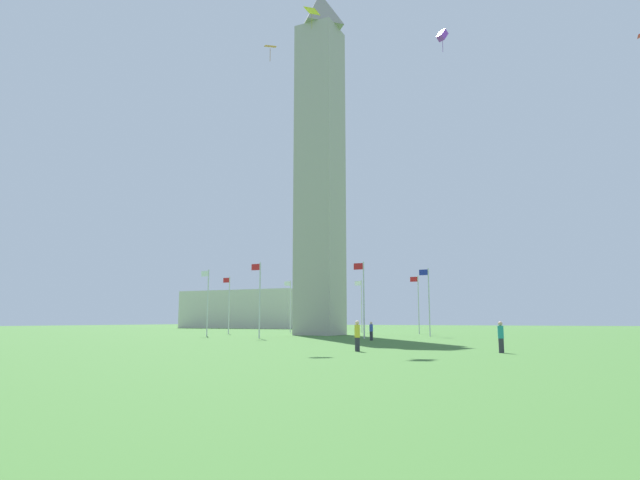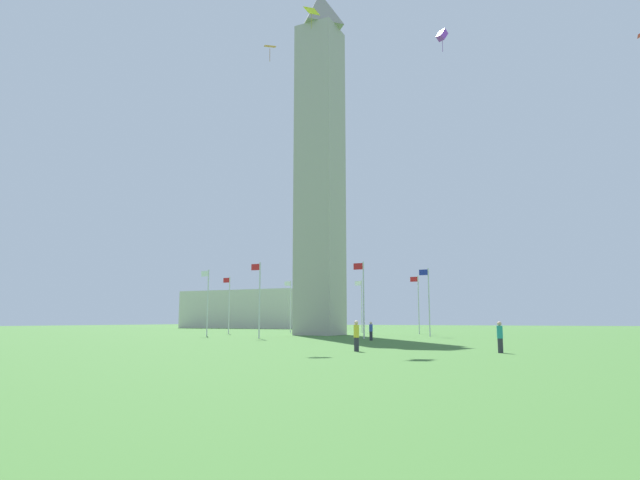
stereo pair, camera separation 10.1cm
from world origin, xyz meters
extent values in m
plane|color=#3D6B2D|center=(0.00, 0.00, 0.00)|extent=(260.00, 260.00, 0.00)
cube|color=#A8A399|center=(0.00, 0.00, 19.94)|extent=(4.99, 4.99, 39.88)
pyramid|color=gray|center=(0.00, 0.00, 42.60)|extent=(4.99, 4.99, 5.44)
cylinder|color=silver|center=(13.64, 0.00, 3.80)|extent=(0.14, 0.14, 7.61)
cube|color=red|center=(14.19, 0.00, 7.16)|extent=(1.00, 0.03, 0.64)
cylinder|color=silver|center=(9.64, 9.64, 3.80)|extent=(0.14, 0.14, 7.61)
cube|color=white|center=(10.19, 9.64, 7.16)|extent=(1.00, 0.03, 0.64)
cylinder|color=silver|center=(0.00, 13.64, 3.80)|extent=(0.14, 0.14, 7.61)
cube|color=red|center=(0.55, 13.64, 7.16)|extent=(1.00, 0.03, 0.64)
cylinder|color=silver|center=(-9.64, 9.64, 3.80)|extent=(0.14, 0.14, 7.61)
cube|color=red|center=(-9.09, 9.64, 7.16)|extent=(1.00, 0.03, 0.64)
cylinder|color=silver|center=(-13.64, 0.00, 3.80)|extent=(0.14, 0.14, 7.61)
cube|color=#1E2D99|center=(-13.09, 0.00, 7.16)|extent=(1.00, 0.03, 0.64)
cylinder|color=silver|center=(-9.64, -9.64, 3.80)|extent=(0.14, 0.14, 7.61)
cube|color=red|center=(-9.09, -9.64, 7.16)|extent=(1.00, 0.03, 0.64)
cylinder|color=silver|center=(0.00, -13.64, 3.80)|extent=(0.14, 0.14, 7.61)
cube|color=white|center=(0.55, -13.64, 7.16)|extent=(1.00, 0.03, 0.64)
cylinder|color=silver|center=(9.64, -9.64, 3.80)|extent=(0.14, 0.14, 7.61)
cube|color=white|center=(10.19, -9.64, 7.16)|extent=(1.00, 0.03, 0.64)
cylinder|color=#2D2D38|center=(-17.21, 29.73, 0.40)|extent=(0.29, 0.29, 0.80)
cylinder|color=yellow|center=(-17.21, 29.73, 1.17)|extent=(0.32, 0.32, 0.75)
sphere|color=beige|center=(-17.21, 29.73, 1.67)|extent=(0.24, 0.24, 0.24)
cylinder|color=#2D2D38|center=(-25.02, 27.54, 0.40)|extent=(0.29, 0.29, 0.80)
cylinder|color=teal|center=(-25.02, 27.54, 1.15)|extent=(0.32, 0.32, 0.71)
sphere|color=tan|center=(-25.02, 27.54, 1.63)|extent=(0.24, 0.24, 0.24)
cylinder|color=#2D2D38|center=(-11.90, 13.60, 0.40)|extent=(0.29, 0.29, 0.80)
cylinder|color=#3851B2|center=(-11.90, 13.60, 1.12)|extent=(0.32, 0.32, 0.63)
sphere|color=beige|center=(-11.90, 13.60, 1.55)|extent=(0.24, 0.24, 0.24)
cube|color=yellow|center=(-7.17, 16.24, 31.81)|extent=(1.25, 1.36, 0.56)
cylinder|color=#A4921C|center=(-7.17, 16.24, 30.73)|extent=(0.04, 0.04, 1.61)
cube|color=orange|center=(-4.54, 19.60, 27.09)|extent=(1.46, 1.45, 0.40)
cylinder|color=#A75C15|center=(-4.54, 19.60, 26.24)|extent=(0.04, 0.04, 1.28)
cube|color=purple|center=(-18.04, 8.31, 30.52)|extent=(1.11, 1.39, 1.33)
cylinder|color=#67278E|center=(-18.04, 8.31, 29.48)|extent=(0.04, 0.04, 1.56)
cube|color=beige|center=(40.41, -43.32, 4.18)|extent=(28.88, 11.94, 8.37)
camera|label=1|loc=(-29.52, 59.48, 1.83)|focal=30.14mm
camera|label=2|loc=(-29.61, 59.43, 1.83)|focal=30.14mm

